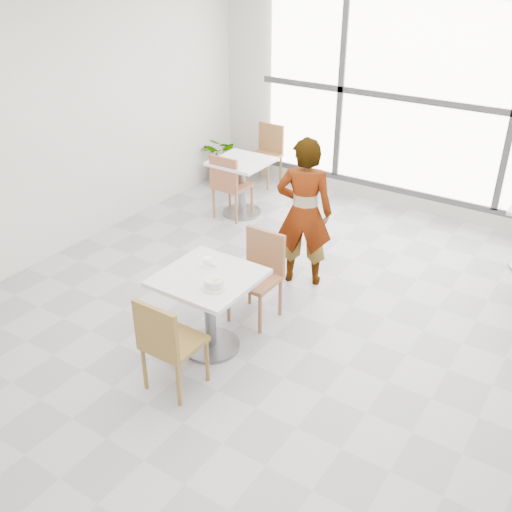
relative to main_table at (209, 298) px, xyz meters
The scene contains 14 objects.
floor 0.79m from the main_table, 47.34° to the left, with size 7.00×7.00×0.00m, color #9E9EA5.
wall_back 4.07m from the main_table, 84.21° to the left, with size 6.00×6.00×0.00m, color silver.
wall_left 2.81m from the main_table, behind, with size 7.00×7.00×0.00m, color silver.
window 4.01m from the main_table, 84.12° to the left, with size 4.60×0.07×2.52m.
main_table is the anchor object (origin of this frame).
chair_near 0.65m from the main_table, 83.62° to the right, with size 0.42×0.42×0.87m.
chair_far 0.69m from the main_table, 84.04° to the left, with size 0.42×0.42×0.87m.
oatmeal_bowl 0.34m from the main_table, 38.07° to the right, with size 0.21×0.21×0.09m.
coffee_cup 0.32m from the main_table, 128.88° to the left, with size 0.16×0.13×0.07m.
person 1.51m from the main_table, 86.20° to the left, with size 0.58×0.38×1.60m, color black.
bg_table_left 2.93m from the main_table, 119.25° to the left, with size 0.70×0.70×0.75m.
bg_chair_left_near 2.77m from the main_table, 122.33° to the left, with size 0.42×0.42×0.87m.
bg_chair_left_far 4.12m from the main_table, 115.47° to the left, with size 0.42×0.42×0.87m.
plant_left 4.08m from the main_table, 124.38° to the left, with size 0.64×0.55×0.71m, color #4D7135.
Camera 1 is at (2.29, -3.76, 3.27)m, focal length 40.94 mm.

